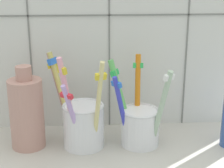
# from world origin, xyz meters

# --- Properties ---
(counter_slab) EXTENTS (0.64, 0.22, 0.02)m
(counter_slab) POSITION_xyz_m (0.00, 0.00, 0.01)
(counter_slab) COLOR #BCB7AD
(counter_slab) RESTS_ON ground
(tile_wall_back) EXTENTS (0.64, 0.02, 0.45)m
(tile_wall_back) POSITION_xyz_m (-0.00, 0.12, 0.23)
(tile_wall_back) COLOR silver
(tile_wall_back) RESTS_ON ground
(toothbrush_cup_left) EXTENTS (0.11, 0.13, 0.19)m
(toothbrush_cup_left) POSITION_xyz_m (-0.06, 0.02, 0.07)
(toothbrush_cup_left) COLOR white
(toothbrush_cup_left) RESTS_ON counter_slab
(toothbrush_cup_right) EXTENTS (0.11, 0.10, 0.17)m
(toothbrush_cup_right) POSITION_xyz_m (0.05, 0.02, 0.06)
(toothbrush_cup_right) COLOR white
(toothbrush_cup_right) RESTS_ON counter_slab
(ceramic_vase) EXTENTS (0.06, 0.06, 0.16)m
(ceramic_vase) POSITION_xyz_m (-0.16, 0.02, 0.09)
(ceramic_vase) COLOR tan
(ceramic_vase) RESTS_ON counter_slab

